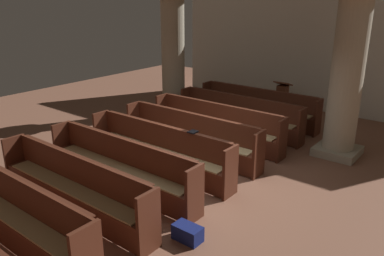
% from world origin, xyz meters
% --- Properties ---
extents(ground_plane, '(19.20, 19.20, 0.00)m').
position_xyz_m(ground_plane, '(0.00, 0.00, 0.00)').
color(ground_plane, brown).
extents(back_wall, '(10.00, 0.16, 4.50)m').
position_xyz_m(back_wall, '(0.00, 6.08, 2.25)').
color(back_wall, silver).
rests_on(back_wall, ground).
extents(pew_row_0, '(3.59, 0.46, 0.96)m').
position_xyz_m(pew_row_0, '(-0.86, 3.75, 0.50)').
color(pew_row_0, '#562819').
rests_on(pew_row_0, ground).
extents(pew_row_1, '(3.59, 0.46, 0.96)m').
position_xyz_m(pew_row_1, '(-0.86, 2.71, 0.50)').
color(pew_row_1, '#562819').
rests_on(pew_row_1, ground).
extents(pew_row_2, '(3.59, 0.47, 0.96)m').
position_xyz_m(pew_row_2, '(-0.86, 1.67, 0.50)').
color(pew_row_2, '#562819').
rests_on(pew_row_2, ground).
extents(pew_row_3, '(3.59, 0.46, 0.96)m').
position_xyz_m(pew_row_3, '(-0.86, 0.64, 0.50)').
color(pew_row_3, '#562819').
rests_on(pew_row_3, ground).
extents(pew_row_4, '(3.59, 0.46, 0.96)m').
position_xyz_m(pew_row_4, '(-0.86, -0.40, 0.50)').
color(pew_row_4, '#562819').
rests_on(pew_row_4, ground).
extents(pew_row_5, '(3.59, 0.47, 0.96)m').
position_xyz_m(pew_row_5, '(-0.86, -1.44, 0.50)').
color(pew_row_5, '#562819').
rests_on(pew_row_5, ground).
extents(pew_row_6, '(3.59, 0.46, 0.96)m').
position_xyz_m(pew_row_6, '(-0.86, -2.48, 0.50)').
color(pew_row_6, '#562819').
rests_on(pew_row_6, ground).
extents(pew_row_7, '(3.59, 0.46, 0.96)m').
position_xyz_m(pew_row_7, '(-0.86, -3.51, 0.50)').
color(pew_row_7, '#562819').
rests_on(pew_row_7, ground).
extents(pillar_aisle_side, '(1.00, 1.00, 3.68)m').
position_xyz_m(pillar_aisle_side, '(1.77, 2.77, 1.91)').
color(pillar_aisle_side, '#9F967E').
rests_on(pillar_aisle_side, ground).
extents(pillar_far_side, '(1.00, 1.00, 3.68)m').
position_xyz_m(pillar_far_side, '(-3.44, 3.07, 1.91)').
color(pillar_far_side, '#9F967E').
rests_on(pillar_far_side, ground).
extents(lectern, '(0.48, 0.45, 1.08)m').
position_xyz_m(lectern, '(-0.59, 4.71, 0.45)').
color(lectern, '#562B1A').
rests_on(lectern, ground).
extents(hymn_book, '(0.16, 0.18, 0.02)m').
position_xyz_m(hymn_book, '(-0.11, -0.22, 0.97)').
color(hymn_book, black).
rests_on(hymn_book, pew_row_4).
extents(kneeler_box_navy, '(0.44, 0.25, 0.24)m').
position_xyz_m(kneeler_box_navy, '(1.14, -1.94, 0.12)').
color(kneeler_box_navy, navy).
rests_on(kneeler_box_navy, ground).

